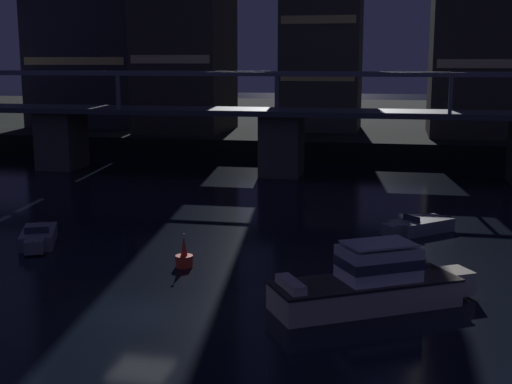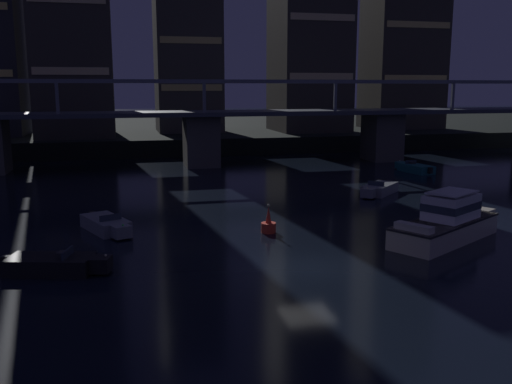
# 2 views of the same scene
# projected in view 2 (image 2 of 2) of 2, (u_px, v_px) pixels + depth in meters

# --- Properties ---
(ground_plane) EXTENTS (400.00, 400.00, 0.00)m
(ground_plane) POSITION_uv_depth(u_px,v_px,m) (308.00, 267.00, 27.31)
(ground_plane) COLOR black
(far_riverbank) EXTENTS (240.00, 80.00, 2.20)m
(far_riverbank) POSITION_uv_depth(u_px,v_px,m) (166.00, 126.00, 107.68)
(far_riverbank) COLOR black
(far_riverbank) RESTS_ON ground
(river_bridge) EXTENTS (92.67, 6.40, 9.38)m
(river_bridge) POSITION_uv_depth(u_px,v_px,m) (201.00, 129.00, 61.27)
(river_bridge) COLOR #4C4944
(river_bridge) RESTS_ON ground
(tower_central) EXTENTS (9.11, 9.08, 32.19)m
(tower_central) POSITION_uv_depth(u_px,v_px,m) (187.00, 19.00, 79.39)
(tower_central) COLOR #423D38
(tower_central) RESTS_ON far_riverbank
(tower_east_low) EXTENTS (11.03, 8.85, 38.99)m
(tower_east_low) POSITION_uv_depth(u_px,v_px,m) (405.00, 0.00, 85.19)
(tower_east_low) COLOR #38332D
(tower_east_low) RESTS_ON far_riverbank
(cabin_cruiser_near_left) EXTENTS (8.92, 6.40, 2.79)m
(cabin_cruiser_near_left) POSITION_uv_depth(u_px,v_px,m) (448.00, 222.00, 32.01)
(cabin_cruiser_near_left) COLOR beige
(cabin_cruiser_near_left) RESTS_ON ground
(speedboat_near_center) EXTENTS (2.45, 5.23, 1.16)m
(speedboat_near_center) POSITION_uv_depth(u_px,v_px,m) (415.00, 168.00, 57.52)
(speedboat_near_center) COLOR #196066
(speedboat_near_center) RESTS_ON ground
(speedboat_near_right) EXTENTS (4.47, 4.30, 1.16)m
(speedboat_near_right) POSITION_uv_depth(u_px,v_px,m) (379.00, 189.00, 45.73)
(speedboat_near_right) COLOR gray
(speedboat_near_right) RESTS_ON ground
(speedboat_mid_left) EXTENTS (3.18, 5.04, 1.16)m
(speedboat_mid_left) POSITION_uv_depth(u_px,v_px,m) (107.00, 225.00, 33.98)
(speedboat_mid_left) COLOR gray
(speedboat_mid_left) RESTS_ON ground
(speedboat_mid_center) EXTENTS (5.18, 2.77, 1.16)m
(speedboat_mid_center) POSITION_uv_depth(u_px,v_px,m) (55.00, 264.00, 26.40)
(speedboat_mid_center) COLOR black
(speedboat_mid_center) RESTS_ON ground
(channel_buoy) EXTENTS (0.90, 0.90, 1.76)m
(channel_buoy) POSITION_uv_depth(u_px,v_px,m) (268.00, 225.00, 33.70)
(channel_buoy) COLOR red
(channel_buoy) RESTS_ON ground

